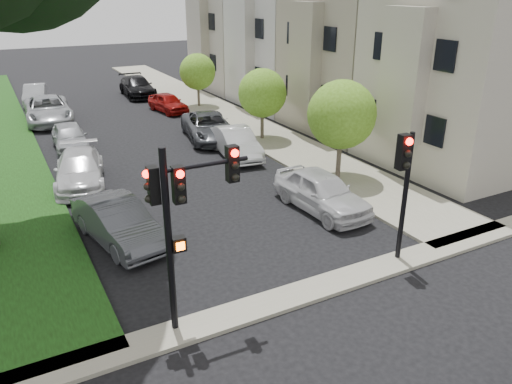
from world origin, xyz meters
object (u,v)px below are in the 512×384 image
car_parked_2 (209,127)px  small_tree_c (198,72)px  traffic_signal_main (182,207)px  car_parked_3 (168,103)px  car_parked_5 (118,222)px  small_tree_b (262,93)px  car_parked_0 (322,191)px  traffic_signal_secondary (404,175)px  small_tree_a (342,115)px  car_parked_1 (236,143)px  car_parked_7 (70,137)px  car_parked_4 (137,87)px  car_parked_9 (35,94)px  car_parked_6 (80,170)px  car_parked_8 (48,110)px

car_parked_2 → small_tree_c: bearing=82.5°
traffic_signal_main → car_parked_3: 23.80m
car_parked_2 → car_parked_5: 12.33m
car_parked_3 → small_tree_b: bearing=-84.0°
car_parked_3 → car_parked_0: bearing=-99.5°
car_parked_2 → car_parked_5: bearing=-116.6°
traffic_signal_main → traffic_signal_secondary: size_ratio=1.15×
small_tree_a → traffic_signal_main: (-9.62, -6.61, 0.38)m
small_tree_a → car_parked_1: size_ratio=1.01×
small_tree_b → traffic_signal_main: (-9.62, -13.57, 0.68)m
small_tree_a → car_parked_2: 9.15m
small_tree_a → car_parked_1: 6.05m
small_tree_c → car_parked_5: small_tree_c is taller
car_parked_2 → car_parked_7: car_parked_2 is taller
traffic_signal_secondary → car_parked_2: (0.24, 15.15, -2.18)m
car_parked_3 → car_parked_4: car_parked_4 is taller
car_parked_2 → small_tree_a: bearing=-62.5°
car_parked_7 → small_tree_c: bearing=34.9°
small_tree_b → car_parked_0: bearing=-105.4°
car_parked_1 → car_parked_2: (0.01, 3.49, 0.00)m
traffic_signal_main → car_parked_9: bearing=90.8°
small_tree_a → car_parked_4: size_ratio=0.85×
car_parked_0 → small_tree_b: bearing=72.1°
car_parked_1 → car_parked_2: size_ratio=0.84×
traffic_signal_main → traffic_signal_secondary: (6.82, -0.04, -0.41)m
car_parked_4 → car_parked_6: size_ratio=1.07×
small_tree_c → traffic_signal_main: size_ratio=0.78×
car_parked_3 → car_parked_4: bearing=84.5°
car_parked_6 → car_parked_7: (0.47, 5.43, -0.01)m
car_parked_0 → small_tree_a: bearing=40.1°
car_parked_0 → car_parked_3: car_parked_0 is taller
car_parked_5 → small_tree_c: bearing=49.0°
small_tree_b → car_parked_5: small_tree_b is taller
car_parked_7 → car_parked_1: bearing=-32.8°
car_parked_3 → small_tree_c: bearing=-1.1°
traffic_signal_secondary → car_parked_8: 24.61m
traffic_signal_main → car_parked_1: (7.06, 11.62, -2.59)m
car_parked_0 → small_tree_c: bearing=79.6°
car_parked_0 → car_parked_4: (-0.18, 24.40, -0.02)m
small_tree_c → car_parked_3: (-2.39, -0.33, -1.84)m
small_tree_c → car_parked_1: small_tree_c is taller
car_parked_4 → car_parked_8: size_ratio=0.90×
traffic_signal_main → car_parked_8: size_ratio=0.83×
car_parked_1 → car_parked_6: 7.64m
small_tree_a → car_parked_6: 11.46m
car_parked_3 → car_parked_9: (-7.66, 7.07, 0.04)m
small_tree_a → traffic_signal_main: size_ratio=0.92×
car_parked_8 → car_parked_2: bearing=-45.3°
small_tree_b → car_parked_4: 15.44m
small_tree_b → car_parked_8: (-9.94, 9.84, -1.83)m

